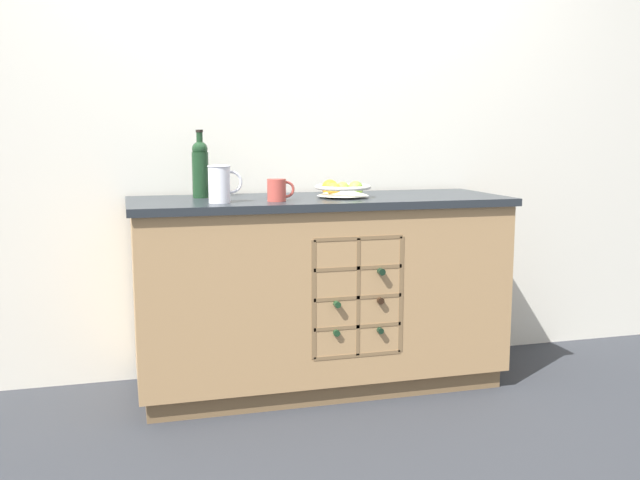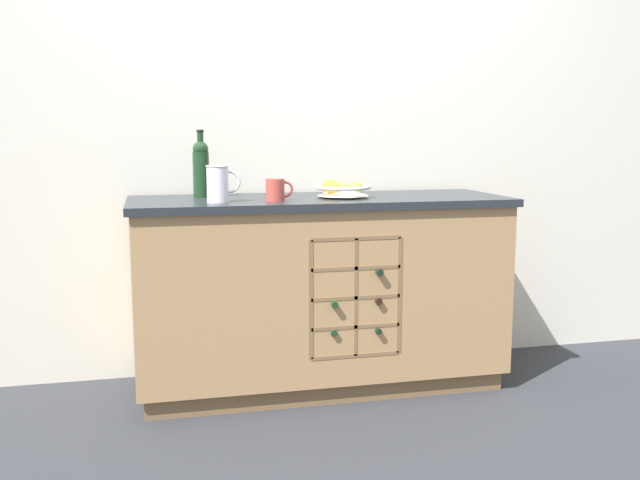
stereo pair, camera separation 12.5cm
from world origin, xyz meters
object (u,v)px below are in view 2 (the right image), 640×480
(standing_wine_bottle, at_px, (201,167))
(fruit_bowl, at_px, (342,189))
(ceramic_mug, at_px, (276,190))
(white_pitcher, at_px, (218,183))

(standing_wine_bottle, bearing_deg, fruit_bowl, -15.14)
(ceramic_mug, height_order, standing_wine_bottle, standing_wine_bottle)
(ceramic_mug, distance_m, standing_wine_bottle, 0.41)
(fruit_bowl, bearing_deg, standing_wine_bottle, 164.86)
(fruit_bowl, relative_size, standing_wine_bottle, 0.83)
(white_pitcher, relative_size, ceramic_mug, 1.31)
(white_pitcher, distance_m, ceramic_mug, 0.25)
(standing_wine_bottle, bearing_deg, ceramic_mug, -40.49)
(fruit_bowl, xyz_separation_m, white_pitcher, (-0.58, -0.10, 0.05))
(fruit_bowl, xyz_separation_m, ceramic_mug, (-0.33, -0.09, 0.01))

